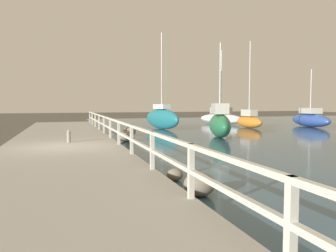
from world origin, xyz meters
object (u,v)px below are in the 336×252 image
sailboat_blue (310,119)px  sailboat_teal (162,118)px  sailboat_orange (249,120)px  mooring_bollard (69,136)px  sailboat_white (221,118)px  sailboat_green (220,123)px

sailboat_blue → sailboat_teal: (-12.87, 1.56, 0.20)m
sailboat_blue → sailboat_teal: sailboat_teal is taller
sailboat_orange → mooring_bollard: bearing=-151.6°
sailboat_orange → sailboat_white: 5.17m
sailboat_green → sailboat_orange: (5.62, 5.90, -0.20)m
sailboat_teal → mooring_bollard: bearing=-137.5°
sailboat_orange → sailboat_teal: sailboat_teal is taller
sailboat_blue → sailboat_orange: 5.72m
sailboat_green → sailboat_white: size_ratio=0.79×
mooring_bollard → sailboat_white: (14.37, 13.90, 0.05)m
mooring_bollard → sailboat_green: size_ratio=0.10×
mooring_bollard → sailboat_blue: (20.02, 8.26, 0.06)m
mooring_bollard → sailboat_white: 19.99m
sailboat_teal → sailboat_blue: bearing=-18.3°
sailboat_white → sailboat_blue: bearing=-68.5°
sailboat_blue → sailboat_white: sailboat_white is taller
sailboat_green → sailboat_orange: sailboat_orange is taller
sailboat_teal → sailboat_white: 8.30m
sailboat_green → sailboat_blue: bearing=43.9°
sailboat_orange → sailboat_teal: size_ratio=0.94×
mooring_bollard → sailboat_green: 9.15m
sailboat_teal → sailboat_white: size_ratio=1.05×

